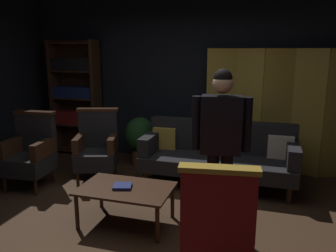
# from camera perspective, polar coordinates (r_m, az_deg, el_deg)

# --- Properties ---
(ground_plane) EXTENTS (10.00, 10.00, 0.00)m
(ground_plane) POSITION_cam_1_polar(r_m,az_deg,el_deg) (3.81, -3.62, -16.69)
(ground_plane) COLOR #3D2819
(back_wall) EXTENTS (7.20, 0.10, 2.80)m
(back_wall) POSITION_cam_1_polar(r_m,az_deg,el_deg) (5.70, 4.83, 7.93)
(back_wall) COLOR black
(back_wall) RESTS_ON ground_plane
(folding_screen) EXTENTS (2.16, 0.23, 1.90)m
(folding_screen) POSITION_cam_1_polar(r_m,az_deg,el_deg) (5.38, 17.96, 2.62)
(folding_screen) COLOR #B29338
(folding_screen) RESTS_ON ground_plane
(bookshelf) EXTENTS (0.90, 0.32, 2.05)m
(bookshelf) POSITION_cam_1_polar(r_m,az_deg,el_deg) (6.31, -15.29, 5.00)
(bookshelf) COLOR #382114
(bookshelf) RESTS_ON ground_plane
(velvet_couch) EXTENTS (2.12, 0.78, 0.88)m
(velvet_couch) POSITION_cam_1_polar(r_m,az_deg,el_deg) (4.82, 8.56, -4.54)
(velvet_couch) COLOR #382114
(velvet_couch) RESTS_ON ground_plane
(coffee_table) EXTENTS (1.00, 0.64, 0.42)m
(coffee_table) POSITION_cam_1_polar(r_m,az_deg,el_deg) (3.74, -7.16, -10.95)
(coffee_table) COLOR #382114
(coffee_table) RESTS_ON ground_plane
(armchair_gilt_accent) EXTENTS (0.65, 0.65, 1.04)m
(armchair_gilt_accent) POSITION_cam_1_polar(r_m,az_deg,el_deg) (2.88, 8.36, -16.12)
(armchair_gilt_accent) COLOR #B78E33
(armchair_gilt_accent) RESTS_ON ground_plane
(armchair_wing_left) EXTENTS (0.73, 0.72, 1.04)m
(armchair_wing_left) POSITION_cam_1_polar(r_m,az_deg,el_deg) (5.00, -11.92, -3.58)
(armchair_wing_left) COLOR #382114
(armchair_wing_left) RESTS_ON ground_plane
(armchair_wing_right) EXTENTS (0.63, 0.62, 1.04)m
(armchair_wing_right) POSITION_cam_1_polar(r_m,az_deg,el_deg) (5.05, -22.23, -4.12)
(armchair_wing_right) COLOR #382114
(armchair_wing_right) RESTS_ON ground_plane
(standing_figure) EXTENTS (0.59, 0.26, 1.70)m
(standing_figure) POSITION_cam_1_polar(r_m,az_deg,el_deg) (3.40, 8.95, -1.85)
(standing_figure) COLOR black
(standing_figure) RESTS_ON ground_plane
(potted_plant) EXTENTS (0.51, 0.51, 0.80)m
(potted_plant) POSITION_cam_1_polar(r_m,az_deg,el_deg) (5.56, -4.75, -2.00)
(potted_plant) COLOR brown
(potted_plant) RESTS_ON ground_plane
(book_navy_cloth) EXTENTS (0.24, 0.23, 0.03)m
(book_navy_cloth) POSITION_cam_1_polar(r_m,az_deg,el_deg) (3.72, -7.72, -10.08)
(book_navy_cloth) COLOR navy
(book_navy_cloth) RESTS_ON coffee_table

